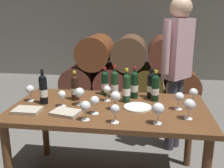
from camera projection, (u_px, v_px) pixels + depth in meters
cellar_back_wall at (135, 19)px, 6.10m from camera, size 10.00×0.24×2.80m
barrel_stack at (130, 69)px, 4.81m from camera, size 2.49×0.90×1.15m
dining_table at (109, 116)px, 2.29m from camera, size 1.70×0.90×0.76m
wine_bottle_0 at (126, 88)px, 2.35m from camera, size 0.07×0.07×0.31m
wine_bottle_1 at (43, 89)px, 2.30m from camera, size 0.07×0.07×0.32m
wine_bottle_2 at (115, 84)px, 2.47m from camera, size 0.07×0.07×0.31m
wine_bottle_3 at (155, 88)px, 2.38m from camera, size 0.07×0.07×0.29m
wine_bottle_4 at (134, 85)px, 2.46m from camera, size 0.07×0.07×0.31m
wine_bottle_5 at (151, 85)px, 2.47m from camera, size 0.07×0.07×0.29m
wine_bottle_6 at (105, 83)px, 2.57m from camera, size 0.07×0.07×0.28m
wine_bottle_7 at (75, 87)px, 2.41m from camera, size 0.07×0.07×0.28m
wine_glass_0 at (85, 107)px, 1.95m from camera, size 0.08×0.08×0.15m
wine_glass_1 at (193, 93)px, 2.29m from camera, size 0.08×0.08×0.15m
wine_glass_2 at (158, 109)px, 1.89m from camera, size 0.09×0.09×0.16m
wine_glass_3 at (107, 90)px, 2.38m from camera, size 0.07×0.07×0.15m
wine_glass_4 at (115, 97)px, 2.17m from camera, size 0.09×0.09×0.16m
wine_glass_5 at (189, 105)px, 1.97m from camera, size 0.09×0.09×0.16m
wine_glass_6 at (95, 101)px, 2.08m from camera, size 0.08×0.08×0.15m
wine_glass_7 at (80, 93)px, 2.28m from camera, size 0.09×0.09×0.16m
wine_glass_8 at (179, 97)px, 2.17m from camera, size 0.08×0.08×0.15m
wine_glass_9 at (30, 90)px, 2.38m from camera, size 0.08×0.08×0.15m
wine_glass_10 at (62, 95)px, 2.24m from camera, size 0.07×0.07×0.14m
wine_glass_11 at (115, 110)px, 1.91m from camera, size 0.07×0.07×0.14m
tasting_notebook at (66, 113)px, 2.09m from camera, size 0.25×0.20×0.03m
leather_ledger at (27, 110)px, 2.14m from camera, size 0.22×0.16×0.03m
serving_plate at (138, 107)px, 2.23m from camera, size 0.24×0.24×0.01m
sommelier_presenting at (177, 61)px, 2.82m from camera, size 0.35×0.39×1.72m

